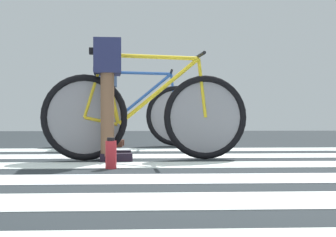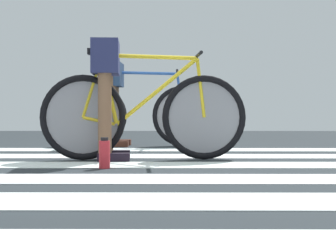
{
  "view_description": "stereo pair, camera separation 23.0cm",
  "coord_description": "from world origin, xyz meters",
  "px_view_note": "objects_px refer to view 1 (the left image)",
  "views": [
    {
      "loc": [
        0.2,
        -3.61,
        0.42
      ],
      "look_at": [
        0.41,
        0.8,
        0.37
      ],
      "focal_mm": 52.56,
      "sensor_mm": 36.0,
      "label": 1
    },
    {
      "loc": [
        0.44,
        -3.61,
        0.42
      ],
      "look_at": [
        0.41,
        0.8,
        0.37
      ],
      "focal_mm": 52.56,
      "sensor_mm": 36.0,
      "label": 2
    }
  ],
  "objects_px": {
    "bicycle_1_of_2": "(145,114)",
    "water_bottle": "(111,154)",
    "cyclist_2_of_2": "(107,92)",
    "bicycle_2_of_2": "(133,114)",
    "cyclist_1_of_2": "(108,83)"
  },
  "relations": [
    {
      "from": "bicycle_1_of_2",
      "to": "cyclist_1_of_2",
      "type": "relative_size",
      "value": 1.74
    },
    {
      "from": "cyclist_2_of_2",
      "to": "cyclist_1_of_2",
      "type": "bearing_deg",
      "value": -83.76
    },
    {
      "from": "bicycle_1_of_2",
      "to": "cyclist_2_of_2",
      "type": "bearing_deg",
      "value": 100.81
    },
    {
      "from": "cyclist_1_of_2",
      "to": "cyclist_2_of_2",
      "type": "relative_size",
      "value": 1.01
    },
    {
      "from": "cyclist_2_of_2",
      "to": "bicycle_1_of_2",
      "type": "bearing_deg",
      "value": -73.69
    },
    {
      "from": "bicycle_2_of_2",
      "to": "cyclist_2_of_2",
      "type": "relative_size",
      "value": 1.76
    },
    {
      "from": "cyclist_1_of_2",
      "to": "cyclist_2_of_2",
      "type": "xyz_separation_m",
      "value": [
        -0.15,
        1.74,
        -0.01
      ]
    },
    {
      "from": "water_bottle",
      "to": "cyclist_2_of_2",
      "type": "bearing_deg",
      "value": 95.21
    },
    {
      "from": "bicycle_1_of_2",
      "to": "water_bottle",
      "type": "bearing_deg",
      "value": -115.2
    },
    {
      "from": "bicycle_2_of_2",
      "to": "cyclist_2_of_2",
      "type": "bearing_deg",
      "value": -180.0
    },
    {
      "from": "cyclist_2_of_2",
      "to": "bicycle_2_of_2",
      "type": "bearing_deg",
      "value": 0.0
    },
    {
      "from": "bicycle_1_of_2",
      "to": "water_bottle",
      "type": "relative_size",
      "value": 7.83
    },
    {
      "from": "water_bottle",
      "to": "cyclist_1_of_2",
      "type": "bearing_deg",
      "value": 96.2
    },
    {
      "from": "cyclist_2_of_2",
      "to": "water_bottle",
      "type": "relative_size",
      "value": 4.45
    },
    {
      "from": "bicycle_1_of_2",
      "to": "cyclist_2_of_2",
      "type": "height_order",
      "value": "cyclist_2_of_2"
    }
  ]
}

